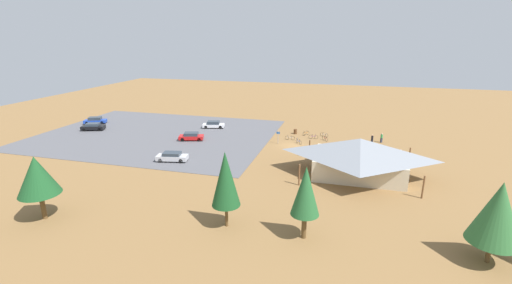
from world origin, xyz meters
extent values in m
plane|color=olive|center=(0.00, 0.00, 0.00)|extent=(160.00, 160.00, 0.00)
cube|color=#56565B|center=(25.88, -0.55, 0.03)|extent=(42.44, 32.50, 0.05)
cube|color=beige|center=(-10.19, 10.44, 1.37)|extent=(11.33, 7.95, 2.74)
pyramid|color=gray|center=(-10.19, 10.44, 3.89)|extent=(14.48, 11.10, 2.29)
cylinder|color=brown|center=(-17.19, 5.12, 1.37)|extent=(0.20, 0.20, 2.74)
cylinder|color=brown|center=(-3.18, 5.12, 1.37)|extent=(0.20, 0.20, 2.74)
cylinder|color=brown|center=(-17.19, 15.75, 1.37)|extent=(0.20, 0.20, 2.74)
cylinder|color=brown|center=(-3.18, 15.75, 1.37)|extent=(0.20, 0.20, 2.74)
cylinder|color=brown|center=(0.92, -7.56, 0.45)|extent=(0.60, 0.60, 0.90)
cylinder|color=#99999E|center=(2.84, -0.69, 1.10)|extent=(0.08, 0.08, 2.20)
cube|color=#1959B2|center=(2.84, -0.69, 1.90)|extent=(0.56, 0.04, 0.40)
cylinder|color=brown|center=(2.18, 27.16, 1.13)|extent=(0.30, 0.30, 2.26)
cone|color=#194C23|center=(2.18, 27.16, 4.94)|extent=(2.74, 2.74, 5.36)
cylinder|color=brown|center=(20.43, 30.56, 1.35)|extent=(0.46, 0.46, 2.71)
cone|color=#194C23|center=(20.43, 30.56, 4.66)|extent=(3.94, 3.94, 3.91)
cylinder|color=brown|center=(-20.24, 26.97, 0.96)|extent=(0.35, 0.35, 1.91)
cone|color=#2D6633|center=(-20.24, 26.97, 4.48)|extent=(3.95, 3.95, 5.14)
cylinder|color=brown|center=(-5.30, 27.28, 1.20)|extent=(0.46, 0.46, 2.40)
cone|color=#235B2D|center=(-5.30, 27.28, 4.67)|extent=(2.59, 2.59, 4.54)
torus|color=black|center=(-4.50, -4.95, 0.35)|extent=(0.46, 0.57, 0.69)
torus|color=black|center=(-5.11, -4.18, 0.35)|extent=(0.46, 0.57, 0.69)
cylinder|color=red|center=(-4.80, -4.57, 0.46)|extent=(0.58, 0.73, 0.04)
cylinder|color=red|center=(-4.70, -4.70, 0.54)|extent=(0.04, 0.04, 0.38)
cube|color=black|center=(-4.70, -4.70, 0.73)|extent=(0.19, 0.21, 0.05)
cylinder|color=red|center=(-5.05, -4.26, 0.56)|extent=(0.04, 0.04, 0.42)
cylinder|color=black|center=(-5.05, -4.26, 0.77)|extent=(0.40, 0.32, 0.03)
torus|color=black|center=(-0.94, -1.14, 0.34)|extent=(0.45, 0.55, 0.67)
torus|color=black|center=(-0.27, -1.99, 0.34)|extent=(0.45, 0.55, 0.67)
cylinder|color=#2347B7|center=(-0.60, -1.57, 0.45)|extent=(0.65, 0.80, 0.04)
cylinder|color=#2347B7|center=(-0.72, -1.42, 0.53)|extent=(0.04, 0.04, 0.40)
cube|color=black|center=(-0.72, -1.42, 0.73)|extent=(0.19, 0.21, 0.05)
cylinder|color=#2347B7|center=(-0.33, -1.91, 0.58)|extent=(0.04, 0.04, 0.49)
cylinder|color=black|center=(-0.33, -1.91, 0.83)|extent=(0.40, 0.32, 0.03)
torus|color=black|center=(-13.41, 0.45, 0.33)|extent=(0.66, 0.14, 0.67)
torus|color=black|center=(-12.37, 0.61, 0.33)|extent=(0.66, 0.14, 0.67)
cylinder|color=#1E7F38|center=(-12.89, 0.53, 0.44)|extent=(0.96, 0.19, 0.04)
cylinder|color=#1E7F38|center=(-13.07, 0.50, 0.52)|extent=(0.04, 0.04, 0.38)
cube|color=black|center=(-13.07, 0.50, 0.71)|extent=(0.21, 0.11, 0.05)
cylinder|color=#1E7F38|center=(-12.47, 0.60, 0.56)|extent=(0.04, 0.04, 0.46)
cylinder|color=black|center=(-12.47, 0.60, 0.79)|extent=(0.11, 0.48, 0.03)
torus|color=black|center=(0.68, -3.35, 0.33)|extent=(0.66, 0.04, 0.66)
torus|color=black|center=(1.76, -3.36, 0.33)|extent=(0.66, 0.04, 0.66)
cylinder|color=#B7B7BC|center=(1.22, -3.36, 0.44)|extent=(1.00, 0.04, 0.04)
cylinder|color=#B7B7BC|center=(1.02, -3.36, 0.51)|extent=(0.04, 0.04, 0.36)
cube|color=black|center=(1.02, -3.36, 0.70)|extent=(0.20, 0.08, 0.05)
cylinder|color=#B7B7BC|center=(1.65, -3.36, 0.54)|extent=(0.04, 0.04, 0.42)
cylinder|color=black|center=(1.65, -3.36, 0.75)|extent=(0.03, 0.48, 0.03)
torus|color=black|center=(-2.22, -5.06, 0.35)|extent=(0.71, 0.13, 0.71)
torus|color=black|center=(-3.19, -5.19, 0.35)|extent=(0.71, 0.13, 0.71)
cylinder|color=#722D9E|center=(-2.70, -5.13, 0.47)|extent=(0.90, 0.16, 0.04)
cylinder|color=#722D9E|center=(-2.53, -5.10, 0.55)|extent=(0.04, 0.04, 0.40)
cube|color=black|center=(-2.53, -5.10, 0.75)|extent=(0.21, 0.11, 0.05)
cylinder|color=#722D9E|center=(-3.09, -5.18, 0.60)|extent=(0.04, 0.04, 0.49)
cylinder|color=black|center=(-3.09, -5.18, 0.85)|extent=(0.10, 0.48, 0.03)
torus|color=black|center=(-4.02, -7.30, 0.32)|extent=(0.57, 0.37, 0.64)
torus|color=black|center=(-4.95, -6.73, 0.32)|extent=(0.57, 0.37, 0.64)
cylinder|color=silver|center=(-4.48, -7.02, 0.43)|extent=(0.87, 0.56, 0.04)
cylinder|color=silver|center=(-4.32, -7.12, 0.51)|extent=(0.04, 0.04, 0.38)
cube|color=black|center=(-4.32, -7.12, 0.70)|extent=(0.21, 0.17, 0.05)
cylinder|color=silver|center=(-4.85, -6.79, 0.54)|extent=(0.04, 0.04, 0.44)
cylinder|color=black|center=(-4.85, -6.79, 0.76)|extent=(0.28, 0.43, 0.03)
torus|color=black|center=(-1.45, -7.57, 0.34)|extent=(0.42, 0.57, 0.67)
torus|color=black|center=(-0.85, -6.74, 0.34)|extent=(0.42, 0.57, 0.67)
cylinder|color=orange|center=(-1.15, -7.15, 0.45)|extent=(0.57, 0.79, 0.04)
cylinder|color=orange|center=(-1.26, -7.30, 0.56)|extent=(0.04, 0.04, 0.44)
cube|color=black|center=(-1.26, -7.30, 0.78)|extent=(0.18, 0.21, 0.05)
cylinder|color=orange|center=(-0.91, -6.82, 0.57)|extent=(0.04, 0.04, 0.47)
cylinder|color=black|center=(-0.91, -6.82, 0.81)|extent=(0.41, 0.30, 0.03)
cube|color=#1E42B2|center=(42.63, -4.49, 0.56)|extent=(4.71, 3.34, 0.58)
cube|color=#2D3842|center=(42.63, -4.49, 1.15)|extent=(2.86, 2.39, 0.59)
cylinder|color=black|center=(43.69, -3.19, 0.37)|extent=(0.67, 0.46, 0.64)
cylinder|color=black|center=(44.30, -4.60, 0.37)|extent=(0.67, 0.46, 0.64)
cylinder|color=black|center=(40.96, -4.38, 0.37)|extent=(0.67, 0.46, 0.64)
cylinder|color=black|center=(41.57, -5.78, 0.37)|extent=(0.67, 0.46, 0.64)
cube|color=red|center=(17.94, 1.47, 0.59)|extent=(4.57, 2.88, 0.63)
cube|color=#2D3842|center=(17.94, 1.47, 1.17)|extent=(2.72, 2.16, 0.54)
cylinder|color=black|center=(19.12, 2.61, 0.37)|extent=(0.68, 0.39, 0.64)
cylinder|color=black|center=(19.54, 1.12, 0.37)|extent=(0.68, 0.39, 0.64)
cylinder|color=black|center=(16.34, 1.82, 0.37)|extent=(0.68, 0.39, 0.64)
cylinder|color=black|center=(16.77, 0.32, 0.37)|extent=(0.68, 0.39, 0.64)
cube|color=black|center=(39.37, 0.17, 0.60)|extent=(4.59, 3.13, 0.67)
cube|color=#2D3842|center=(39.37, 0.17, 1.18)|extent=(2.76, 2.32, 0.49)
cylinder|color=black|center=(40.46, 1.41, 0.37)|extent=(0.68, 0.41, 0.64)
cylinder|color=black|center=(40.99, -0.14, 0.37)|extent=(0.68, 0.41, 0.64)
cylinder|color=black|center=(37.75, 0.49, 0.37)|extent=(0.68, 0.41, 0.64)
cylinder|color=black|center=(38.28, -1.07, 0.37)|extent=(0.68, 0.41, 0.64)
cube|color=white|center=(17.36, -7.56, 0.55)|extent=(4.53, 2.71, 0.57)
cube|color=#2D3842|center=(17.36, -7.56, 1.13)|extent=(2.67, 2.06, 0.58)
cylinder|color=black|center=(18.58, -6.48, 0.37)|extent=(0.67, 0.37, 0.64)
cylinder|color=black|center=(18.94, -7.97, 0.37)|extent=(0.67, 0.37, 0.64)
cylinder|color=black|center=(15.78, -7.16, 0.37)|extent=(0.67, 0.37, 0.64)
cylinder|color=black|center=(16.14, -8.65, 0.37)|extent=(0.67, 0.37, 0.64)
cube|color=#BCBCC1|center=(16.05, 12.06, 0.60)|extent=(4.72, 2.58, 0.67)
cube|color=#2D3842|center=(16.05, 12.06, 1.17)|extent=(2.75, 2.01, 0.46)
cylinder|color=black|center=(17.40, 13.11, 0.37)|extent=(0.67, 0.33, 0.64)
cylinder|color=black|center=(17.69, 11.57, 0.37)|extent=(0.67, 0.33, 0.64)
cylinder|color=black|center=(14.41, 12.55, 0.37)|extent=(0.67, 0.33, 0.64)
cylinder|color=black|center=(14.70, 11.01, 0.37)|extent=(0.67, 0.33, 0.64)
cube|color=#2D3347|center=(-14.30, -5.90, 0.41)|extent=(0.39, 0.40, 0.83)
cylinder|color=green|center=(-14.30, -5.90, 1.12)|extent=(0.36, 0.36, 0.59)
sphere|color=tan|center=(-14.30, -5.90, 1.54)|extent=(0.24, 0.24, 0.24)
cube|color=#2D3347|center=(-12.65, -4.08, 0.45)|extent=(0.37, 0.32, 0.90)
cylinder|color=black|center=(-12.65, -4.08, 1.23)|extent=(0.36, 0.36, 0.67)
sphere|color=tan|center=(-12.65, -4.08, 1.69)|extent=(0.24, 0.24, 0.24)
camera|label=1|loc=(-8.35, 55.41, 17.67)|focal=24.47mm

